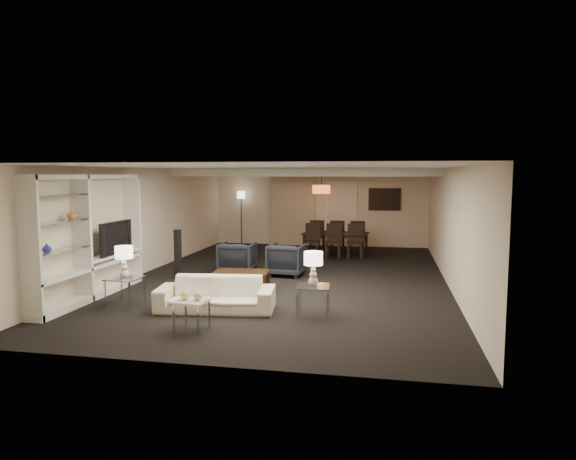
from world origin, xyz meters
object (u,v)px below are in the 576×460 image
(armchair_right, at_px, (287,260))
(television, at_px, (111,238))
(vase_blue, at_px, (47,248))
(chair_fl, at_px, (318,236))
(chair_nm, at_px, (333,242))
(pendant_light, at_px, (321,189))
(chair_nl, at_px, (312,241))
(side_table_right, at_px, (313,301))
(side_table_left, at_px, (125,292))
(floor_speaker, at_px, (178,254))
(floor_lamp, at_px, (241,218))
(marble_table, at_px, (192,315))
(vase_amber, at_px, (71,214))
(dining_table, at_px, (335,244))
(chair_nr, at_px, (355,242))
(coffee_table, at_px, (242,281))
(sofa, at_px, (216,294))
(armchair_left, at_px, (237,258))
(chair_fr, at_px, (358,237))
(chair_fm, at_px, (338,236))
(table_lamp_left, at_px, (124,262))
(table_lamp_right, at_px, (313,269))

(armchair_right, distance_m, television, 3.94)
(vase_blue, bearing_deg, chair_fl, 66.65)
(chair_nm, bearing_deg, armchair_right, -106.81)
(pendant_light, relative_size, chair_nl, 0.53)
(vase_blue, bearing_deg, side_table_right, 10.76)
(side_table_left, relative_size, television, 0.48)
(floor_speaker, height_order, floor_lamp, floor_lamp)
(armchair_right, height_order, marble_table, armchair_right)
(vase_amber, distance_m, dining_table, 7.86)
(chair_nl, bearing_deg, chair_nr, 1.12)
(chair_nr, bearing_deg, marble_table, -105.98)
(coffee_table, distance_m, television, 2.79)
(chair_nm, bearing_deg, coffee_table, -107.52)
(vase_blue, xyz_separation_m, floor_speaker, (0.88, 3.30, -0.58))
(side_table_left, height_order, chair_nl, chair_nl)
(armchair_right, relative_size, chair_nr, 0.84)
(vase_amber, xyz_separation_m, chair_nm, (4.04, 5.96, -1.16))
(dining_table, xyz_separation_m, chair_nl, (-0.60, -0.65, 0.16))
(sofa, relative_size, chair_nl, 2.06)
(vase_blue, bearing_deg, armchair_left, 63.80)
(chair_nl, bearing_deg, armchair_left, -117.88)
(sofa, height_order, television, television)
(pendant_light, distance_m, vase_blue, 8.23)
(sofa, xyz_separation_m, vase_amber, (-2.63, -0.11, 1.35))
(armchair_left, xyz_separation_m, chair_fr, (2.61, 3.85, 0.11))
(chair_nl, relative_size, chair_fm, 1.00)
(vase_blue, relative_size, chair_fl, 0.17)
(table_lamp_left, bearing_deg, armchair_left, 71.57)
(sofa, bearing_deg, side_table_right, -7.05)
(pendant_light, xyz_separation_m, side_table_right, (0.72, -6.53, -1.66))
(table_lamp_left, height_order, chair_fm, table_lamp_left)
(side_table_right, bearing_deg, armchair_right, 108.43)
(vase_amber, bearing_deg, chair_nl, 59.99)
(table_lamp_left, distance_m, table_lamp_right, 3.40)
(dining_table, xyz_separation_m, floor_lamp, (-3.34, 1.73, 0.57))
(sofa, bearing_deg, marble_table, -97.05)
(chair_nl, height_order, chair_nm, same)
(side_table_left, bearing_deg, floor_lamp, 91.60)
(chair_fr, height_order, floor_lamp, floor_lamp)
(coffee_table, height_order, chair_nm, chair_nm)
(vase_blue, bearing_deg, pendant_light, 63.86)
(chair_fr, bearing_deg, chair_nr, 86.99)
(chair_fl, height_order, floor_lamp, floor_lamp)
(table_lamp_right, height_order, floor_speaker, floor_speaker)
(pendant_light, height_order, chair_fm, pendant_light)
(chair_nm, xyz_separation_m, chair_fr, (0.60, 1.30, 0.00))
(vase_blue, xyz_separation_m, floor_lamp, (0.70, 9.06, -0.25))
(table_lamp_left, height_order, floor_lamp, floor_lamp)
(chair_nl, bearing_deg, vase_blue, -116.16)
(chair_nl, bearing_deg, chair_nm, 1.12)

